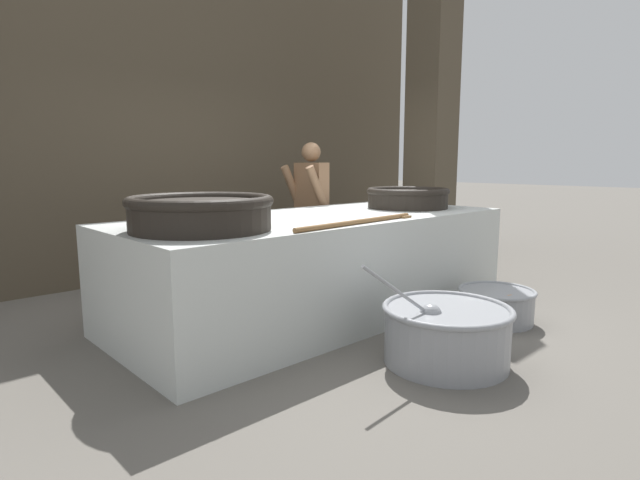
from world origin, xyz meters
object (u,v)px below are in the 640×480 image
(giant_wok_near, at_px, (201,211))
(prep_bowl_vegetables, at_px, (446,331))
(prep_bowl_meat, at_px, (496,304))
(cook, at_px, (311,206))
(giant_wok_far, at_px, (408,197))

(giant_wok_near, height_order, prep_bowl_vegetables, giant_wok_near)
(giant_wok_near, distance_m, prep_bowl_vegetables, 1.96)
(prep_bowl_vegetables, bearing_deg, prep_bowl_meat, 10.87)
(prep_bowl_vegetables, relative_size, prep_bowl_meat, 1.74)
(cook, relative_size, prep_bowl_vegetables, 1.42)
(prep_bowl_vegetables, height_order, prep_bowl_meat, prep_bowl_vegetables)
(giant_wok_near, bearing_deg, cook, 30.35)
(giant_wok_far, distance_m, cook, 1.28)
(cook, height_order, prep_bowl_vegetables, cook)
(prep_bowl_meat, bearing_deg, cook, 90.91)
(cook, relative_size, prep_bowl_meat, 2.46)
(cook, bearing_deg, giant_wok_far, 108.20)
(giant_wok_far, height_order, cook, cook)
(giant_wok_near, height_order, giant_wok_far, giant_wok_near)
(cook, xyz_separation_m, prep_bowl_vegetables, (-1.11, -2.68, -0.67))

